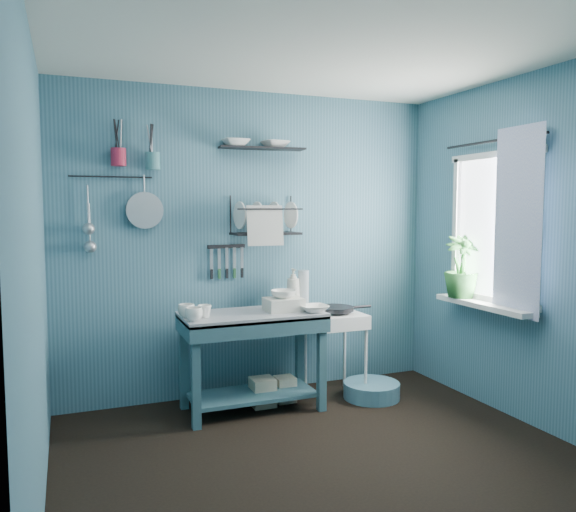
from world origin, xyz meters
name	(u,v)px	position (x,y,z in m)	size (l,w,h in m)	color
floor	(332,465)	(0.00, 0.00, 0.00)	(3.20, 3.20, 0.00)	black
ceiling	(335,40)	(0.00, 0.00, 2.50)	(3.20, 3.20, 0.00)	silver
wall_back	(254,244)	(0.00, 1.50, 1.25)	(3.20, 3.20, 0.00)	#3B6679
wall_front	(531,297)	(0.00, -1.50, 1.25)	(3.20, 3.20, 0.00)	#3B6679
wall_left	(35,270)	(-1.60, 0.00, 1.25)	(3.00, 3.00, 0.00)	#3B6679
wall_right	(542,251)	(1.60, 0.00, 1.25)	(3.00, 3.00, 0.00)	#3B6679
work_counter	(252,361)	(-0.16, 1.07, 0.38)	(1.07, 0.53, 0.76)	#2E5561
mug_left	(194,314)	(-0.64, 0.91, 0.81)	(0.12, 0.12, 0.10)	white
mug_mid	(205,311)	(-0.54, 1.01, 0.80)	(0.10, 0.10, 0.09)	white
mug_right	(186,311)	(-0.66, 1.07, 0.81)	(0.12, 0.12, 0.10)	white
wash_tub	(284,304)	(0.09, 1.05, 0.81)	(0.28, 0.22, 0.10)	beige
tub_bowl	(284,294)	(0.09, 1.05, 0.89)	(0.20, 0.20, 0.06)	white
soap_bottle	(293,287)	(0.26, 1.27, 0.91)	(0.12, 0.12, 0.30)	beige
water_bottle	(303,287)	(0.36, 1.29, 0.90)	(0.09, 0.09, 0.28)	#AAB6BE
counter_bowl	(314,308)	(0.29, 0.92, 0.78)	(0.22, 0.22, 0.05)	white
hotplate_stand	(335,354)	(0.58, 1.14, 0.34)	(0.43, 0.43, 0.69)	white
frying_pan	(335,309)	(0.58, 1.14, 0.73)	(0.30, 0.30, 0.04)	black
knife_strip	(226,246)	(-0.24, 1.47, 1.24)	(0.32, 0.02, 0.03)	black
dish_rack	(266,215)	(0.06, 1.37, 1.49)	(0.55, 0.24, 0.32)	black
upper_shelf	(262,148)	(0.04, 1.40, 2.03)	(0.70, 0.18, 0.01)	black
shelf_bowl_left	(236,141)	(-0.18, 1.40, 2.08)	(0.22, 0.22, 0.05)	white
shelf_bowl_right	(275,143)	(0.16, 1.40, 2.07)	(0.22, 0.22, 0.05)	white
utensil_cup_magenta	(118,157)	(-1.07, 1.42, 1.93)	(0.11, 0.11, 0.13)	#A31E38
utensil_cup_teal	(153,161)	(-0.82, 1.42, 1.90)	(0.11, 0.11, 0.13)	teal
colander	(145,210)	(-0.89, 1.45, 1.53)	(0.28, 0.28, 0.03)	#AEB1B6
ladle_outer	(88,206)	(-1.30, 1.46, 1.57)	(0.01, 0.01, 0.30)	#AEB1B6
ladle_inner	(89,224)	(-1.29, 1.46, 1.43)	(0.01, 0.01, 0.30)	#AEB1B6
hook_rail	(111,177)	(-1.13, 1.47, 1.78)	(0.01, 0.01, 0.60)	black
window_glass	(494,228)	(1.59, 0.45, 1.40)	(1.10, 1.10, 0.00)	white
windowsill	(483,305)	(1.50, 0.45, 0.81)	(0.16, 0.95, 0.04)	white
curtain	(517,222)	(1.52, 0.15, 1.45)	(1.35, 1.35, 0.00)	white
curtain_rod	(492,141)	(1.54, 0.45, 2.05)	(0.02, 0.02, 1.05)	black
potted_plant	(462,266)	(1.50, 0.71, 1.08)	(0.28, 0.28, 0.50)	#28662A
storage_tin_large	(263,392)	(-0.06, 1.12, 0.11)	(0.18, 0.18, 0.22)	tan
storage_tin_small	(285,389)	(0.14, 1.15, 0.10)	(0.15, 0.15, 0.20)	tan
floor_basin	(372,390)	(0.83, 0.96, 0.07)	(0.46, 0.46, 0.13)	teal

